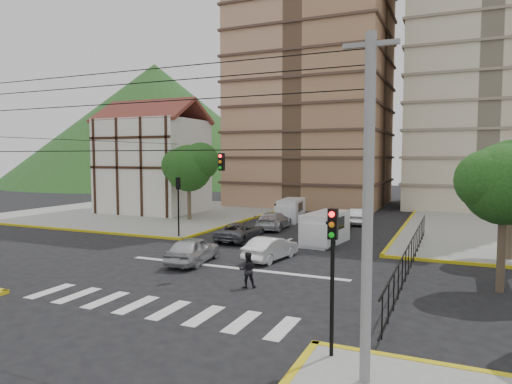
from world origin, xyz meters
The scene contains 24 objects.
ground centered at (0.00, 0.00, 0.00)m, with size 160.00×160.00×0.00m, color black.
sidewalk_nw centered at (-20.00, 20.00, 0.07)m, with size 26.00×26.00×0.15m, color gray.
crosswalk_stripes centered at (0.00, -6.00, 0.01)m, with size 12.00×2.40×0.01m, color silver.
stop_line centered at (0.00, 1.20, 0.01)m, with size 13.00×0.40×0.01m, color silver.
tower_tan centered at (-6.00, 36.00, 24.00)m, with size 18.00×16.00×48.00m, color #A07450.
tower_beige centered at (14.00, 40.00, 24.00)m, with size 17.00×16.00×48.00m, color #C4B694.
tudor_building centered at (-19.00, 20.00, 5.25)m, with size 10.80×8.05×12.23m.
distant_hill centered at (-55.00, 70.00, 14.00)m, with size 70.00×70.00×28.00m, color #244E1A.
park_fence centered at (9.00, 4.50, 0.00)m, with size 0.10×22.50×1.66m, color black, non-canonical shape.
tree_park_a centered at (13.08, 2.01, 5.01)m, with size 4.41×3.60×6.83m.
tree_tudor centered at (-11.90, 16.01, 5.22)m, with size 5.39×4.40×7.43m.
traffic_light_se centered at (7.80, -7.80, 3.11)m, with size 0.28×0.22×4.40m.
traffic_light_nw centered at (-7.80, 7.80, 3.11)m, with size 0.28×0.22×4.40m.
traffic_light_hanging centered at (0.00, -2.04, 5.90)m, with size 18.00×9.12×0.92m.
utility_pole_se centered at (9.00, -9.00, 4.77)m, with size 1.40×0.28×9.00m.
van_right_lane centered at (2.80, 9.84, 1.07)m, with size 2.49×5.08×2.19m.
van_left_lane centered at (-3.13, 19.60, 1.01)m, with size 2.31×4.80×2.08m.
car_silver_front_left centered at (-2.58, 1.31, 0.76)m, with size 1.80×4.48×1.53m, color silver.
car_white_front_right centered at (1.20, 3.82, 0.69)m, with size 1.47×4.21×1.39m, color white.
car_grey_mid_left centered at (-3.09, 8.66, 0.67)m, with size 2.23×4.83×1.34m, color slate.
car_silver_rear_left centered at (-2.83, 14.56, 0.74)m, with size 2.06×5.07×1.47m, color silver.
car_darkgrey_mid_right centered at (2.27, 15.71, 0.66)m, with size 1.57×3.90×1.33m, color #252427.
car_white_rear_right centered at (3.18, 20.34, 0.72)m, with size 1.52×4.37×1.44m, color white.
pedestrian_crosswalk centered at (2.33, -1.89, 0.83)m, with size 0.81×0.63×1.66m, color black.
Camera 1 is at (11.03, -20.75, 6.04)m, focal length 32.00 mm.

